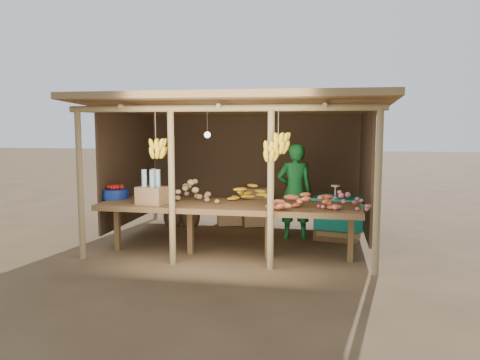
# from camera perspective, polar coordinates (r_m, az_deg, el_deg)

# --- Properties ---
(ground) EXTENTS (60.00, 60.00, 0.00)m
(ground) POSITION_cam_1_polar(r_m,az_deg,el_deg) (8.10, 0.00, -7.39)
(ground) COLOR brown
(ground) RESTS_ON ground
(stall_structure) EXTENTS (4.70, 3.50, 2.43)m
(stall_structure) POSITION_cam_1_polar(r_m,az_deg,el_deg) (7.83, -0.13, 6.29)
(stall_structure) COLOR olive
(stall_structure) RESTS_ON ground
(counter) EXTENTS (3.90, 1.05, 0.80)m
(counter) POSITION_cam_1_polar(r_m,az_deg,el_deg) (7.04, -1.41, -3.40)
(counter) COLOR brown
(counter) RESTS_ON ground
(potato_heap) EXTENTS (0.88, 0.54, 0.36)m
(potato_heap) POSITION_cam_1_polar(r_m,az_deg,el_deg) (7.24, -5.88, -1.21)
(potato_heap) COLOR tan
(potato_heap) RESTS_ON counter
(sweet_potato_heap) EXTENTS (1.02, 0.71, 0.36)m
(sweet_potato_heap) POSITION_cam_1_polar(r_m,az_deg,el_deg) (6.61, 7.80, -2.01)
(sweet_potato_heap) COLOR #C25832
(sweet_potato_heap) RESTS_ON counter
(onion_heap) EXTENTS (0.82, 0.63, 0.35)m
(onion_heap) POSITION_cam_1_polar(r_m,az_deg,el_deg) (6.63, 12.62, -2.10)
(onion_heap) COLOR #A44F56
(onion_heap) RESTS_ON counter
(banana_pile) EXTENTS (0.60, 0.42, 0.35)m
(banana_pile) POSITION_cam_1_polar(r_m,az_deg,el_deg) (7.40, 1.24, -1.07)
(banana_pile) COLOR gold
(banana_pile) RESTS_ON counter
(tomato_basin) EXTENTS (0.42, 0.42, 0.22)m
(tomato_basin) POSITION_cam_1_polar(r_m,az_deg,el_deg) (7.80, -14.93, -1.51)
(tomato_basin) COLOR navy
(tomato_basin) RESTS_ON counter
(bottle_box) EXTENTS (0.47, 0.40, 0.53)m
(bottle_box) POSITION_cam_1_polar(r_m,az_deg,el_deg) (7.08, -10.62, -1.30)
(bottle_box) COLOR #9A7045
(bottle_box) RESTS_ON counter
(vendor) EXTENTS (0.68, 0.53, 1.67)m
(vendor) POSITION_cam_1_polar(r_m,az_deg,el_deg) (8.16, 6.68, -1.38)
(vendor) COLOR #186D2B
(vendor) RESTS_ON ground
(tarp_crate) EXTENTS (0.92, 0.83, 0.97)m
(tarp_crate) POSITION_cam_1_polar(r_m,az_deg,el_deg) (8.34, 11.84, -4.34)
(tarp_crate) COLOR brown
(tarp_crate) RESTS_ON ground
(carton_stack) EXTENTS (1.08, 0.51, 0.75)m
(carton_stack) POSITION_cam_1_polar(r_m,az_deg,el_deg) (9.21, 0.80, -3.59)
(carton_stack) COLOR #9A7045
(carton_stack) RESTS_ON ground
(burlap_sacks) EXTENTS (0.74, 0.39, 0.52)m
(burlap_sacks) POSITION_cam_1_polar(r_m,az_deg,el_deg) (9.29, -7.13, -4.20)
(burlap_sacks) COLOR #463320
(burlap_sacks) RESTS_ON ground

